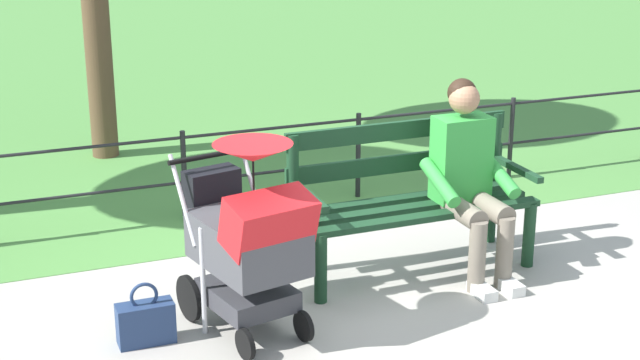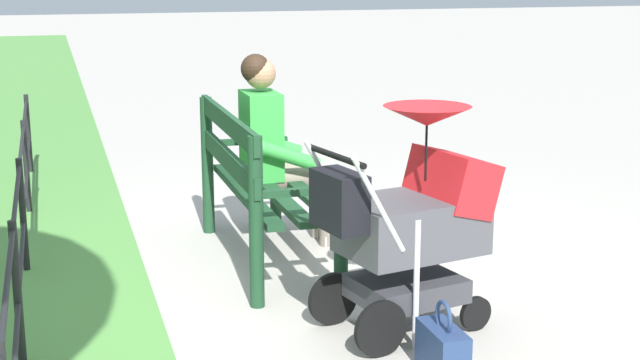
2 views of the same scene
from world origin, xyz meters
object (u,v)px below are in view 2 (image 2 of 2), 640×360
Objects in this scene: person_on_bench at (277,145)px; stroller at (412,217)px; handbag at (443,351)px; park_bench at (255,181)px.

stroller is at bearing 10.90° from person_on_bench.
stroller is 3.11× the size of handbag.
park_bench is at bearing -166.40° from handbag.
person_on_bench reaches higher than handbag.
person_on_bench is at bearing -169.10° from stroller.
person_on_bench is at bearing -174.07° from handbag.
park_bench reaches higher than handbag.
stroller is (1.59, 0.31, -0.08)m from person_on_bench.
person_on_bench is 3.45× the size of handbag.
person_on_bench is 2.26m from handbag.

